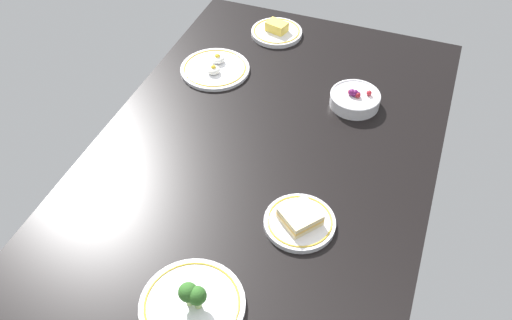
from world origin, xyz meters
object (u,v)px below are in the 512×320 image
plate_sandwich (300,221)px  plate_cheese (277,31)px  plate_eggs (215,68)px  bowl_berries (355,99)px  plate_broccoli (192,303)px

plate_sandwich → plate_cheese: size_ratio=0.99×
plate_eggs → plate_cheese: size_ratio=1.26×
plate_cheese → plate_eggs: bearing=156.5°
plate_eggs → bowl_berries: bearing=-91.4°
plate_eggs → plate_sandwich: 66.27cm
plate_eggs → plate_sandwich: size_ratio=1.27×
plate_cheese → plate_broccoli: bearing=-170.6°
bowl_berries → plate_cheese: (27.79, 34.01, -1.00)cm
plate_broccoli → bowl_berries: 79.41cm
plate_broccoli → bowl_berries: (77.65, -16.58, 0.77)cm
bowl_berries → plate_cheese: bearing=50.8°
plate_eggs → plate_sandwich: plate_sandwich is taller
plate_eggs → plate_cheese: bearing=-23.5°
plate_broccoli → plate_eggs: bearing=20.2°
plate_eggs → plate_broccoli: bearing=-159.8°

